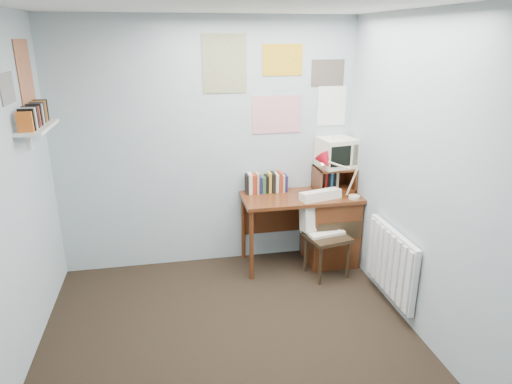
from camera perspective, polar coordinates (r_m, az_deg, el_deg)
ground at (r=3.59m, az=-2.31°, el=-20.93°), size 3.50×3.50×0.00m
back_wall at (r=4.62m, az=-5.96°, el=5.67°), size 3.00×0.02×2.50m
right_wall at (r=3.49m, az=22.50°, el=-0.11°), size 0.02×3.50×2.50m
desk at (r=4.88m, az=8.56°, el=-4.16°), size 1.20×0.55×0.76m
desk_chair at (r=4.59m, az=8.92°, el=-5.60°), size 0.49×0.48×0.83m
desk_lamp at (r=4.60m, az=12.33°, el=1.56°), size 0.28×0.24×0.40m
tv_riser at (r=4.85m, az=9.72°, el=1.68°), size 0.40×0.30×0.25m
crt_tv at (r=4.80m, az=10.01°, el=5.05°), size 0.39×0.37×0.33m
book_row at (r=4.74m, az=2.27°, el=1.34°), size 0.60×0.14×0.22m
radiator at (r=4.22m, az=16.56°, el=-8.43°), size 0.09×0.80×0.60m
wall_shelf at (r=4.01m, az=-25.65°, el=7.29°), size 0.20×0.62×0.24m
posters_back at (r=4.63m, az=2.67°, el=13.32°), size 1.20×0.01×0.90m
posters_left at (r=3.99m, az=-27.77°, el=12.49°), size 0.01×0.70×0.60m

